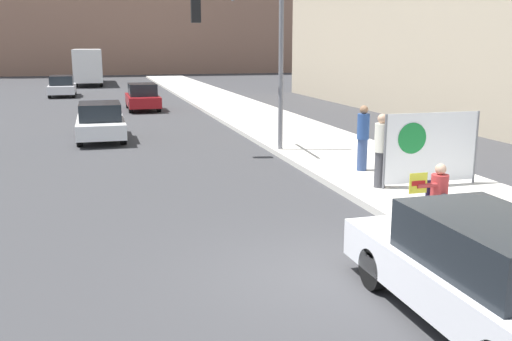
# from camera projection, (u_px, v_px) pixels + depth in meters

# --- Properties ---
(ground_plane) EXTENTS (160.00, 160.00, 0.00)m
(ground_plane) POSITION_uv_depth(u_px,v_px,m) (329.00, 277.00, 9.19)
(ground_plane) COLOR #38383A
(sidewalk_curb) EXTENTS (4.22, 90.00, 0.17)m
(sidewalk_curb) POSITION_uv_depth(u_px,v_px,m) (288.00, 130.00, 24.44)
(sidewalk_curb) COLOR beige
(sidewalk_curb) RESTS_ON ground_plane
(seated_protester) EXTENTS (0.92, 0.77, 1.22)m
(seated_protester) POSITION_uv_depth(u_px,v_px,m) (441.00, 193.00, 11.18)
(seated_protester) COLOR #474C56
(seated_protester) RESTS_ON sidewalk_curb
(jogger_on_sidewalk) EXTENTS (0.34, 0.34, 1.85)m
(jogger_on_sidewalk) POSITION_uv_depth(u_px,v_px,m) (381.00, 150.00, 14.10)
(jogger_on_sidewalk) COLOR #424247
(jogger_on_sidewalk) RESTS_ON sidewalk_curb
(pedestrian_behind) EXTENTS (0.34, 0.34, 1.85)m
(pedestrian_behind) POSITION_uv_depth(u_px,v_px,m) (363.00, 137.00, 16.03)
(pedestrian_behind) COLOR #334775
(pedestrian_behind) RESTS_ON sidewalk_curb
(protest_banner) EXTENTS (2.64, 0.06, 1.86)m
(protest_banner) POSITION_uv_depth(u_px,v_px,m) (431.00, 148.00, 14.23)
(protest_banner) COLOR slate
(protest_banner) RESTS_ON sidewalk_curb
(traffic_light_pole) EXTENTS (3.03, 2.80, 5.33)m
(traffic_light_pole) POSITION_uv_depth(u_px,v_px,m) (249.00, 41.00, 18.58)
(traffic_light_pole) COLOR slate
(traffic_light_pole) RESTS_ON sidewalk_curb
(parked_car_curbside) EXTENTS (1.72, 4.63, 1.54)m
(parked_car_curbside) POSITION_uv_depth(u_px,v_px,m) (482.00, 274.00, 7.37)
(parked_car_curbside) COLOR silver
(parked_car_curbside) RESTS_ON ground_plane
(car_on_road_nearest) EXTENTS (1.80, 4.28, 1.48)m
(car_on_road_nearest) POSITION_uv_depth(u_px,v_px,m) (100.00, 122.00, 22.30)
(car_on_road_nearest) COLOR white
(car_on_road_nearest) RESTS_ON ground_plane
(car_on_road_midblock) EXTENTS (1.75, 4.22, 1.53)m
(car_on_road_midblock) POSITION_uv_depth(u_px,v_px,m) (143.00, 97.00, 32.72)
(car_on_road_midblock) COLOR maroon
(car_on_road_midblock) RESTS_ON ground_plane
(car_on_road_distant) EXTENTS (1.85, 4.39, 1.52)m
(car_on_road_distant) POSITION_uv_depth(u_px,v_px,m) (62.00, 86.00, 41.54)
(car_on_road_distant) COLOR silver
(car_on_road_distant) RESTS_ON ground_plane
(city_bus_on_road) EXTENTS (2.51, 11.61, 3.31)m
(city_bus_on_road) POSITION_uv_depth(u_px,v_px,m) (88.00, 64.00, 54.55)
(city_bus_on_road) COLOR silver
(city_bus_on_road) RESTS_ON ground_plane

